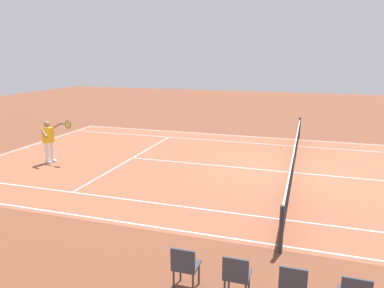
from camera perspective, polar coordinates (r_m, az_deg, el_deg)
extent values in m
plane|color=brown|center=(13.80, 15.37, -4.29)|extent=(60.00, 60.00, 0.00)
cube|color=#935138|center=(13.80, 15.37, -4.28)|extent=(24.20, 11.40, 0.00)
cube|color=white|center=(18.46, -24.62, -0.55)|extent=(0.05, 11.00, 0.01)
cube|color=white|center=(19.12, 16.15, 0.62)|extent=(23.80, 0.05, 0.01)
cube|color=white|center=(8.71, 13.60, -15.06)|extent=(23.80, 0.05, 0.01)
cube|color=white|center=(17.76, 16.00, -0.34)|extent=(23.80, 0.05, 0.01)
cube|color=white|center=(9.96, 14.23, -11.30)|extent=(23.80, 0.05, 0.01)
cube|color=white|center=(15.37, -9.18, -2.12)|extent=(0.05, 8.22, 0.01)
cube|color=white|center=(13.80, 15.37, -4.27)|extent=(12.80, 0.05, 0.01)
cube|color=white|center=(18.36, -24.27, -0.58)|extent=(0.30, 0.05, 0.01)
cylinder|color=#2D2D33|center=(19.30, 16.29, 2.36)|extent=(0.10, 0.10, 1.08)
cylinder|color=#2D2D33|center=(8.20, 13.65, -12.75)|extent=(0.10, 0.10, 1.08)
cube|color=black|center=(13.68, 15.49, -2.53)|extent=(0.02, 11.60, 0.88)
cube|color=white|center=(13.55, 15.62, -0.46)|extent=(0.04, 11.60, 0.06)
cube|color=white|center=(13.68, 15.49, -2.53)|extent=(0.04, 0.06, 0.88)
cylinder|color=white|center=(15.40, -21.55, -1.17)|extent=(0.15, 0.15, 0.74)
cube|color=white|center=(15.45, -21.28, -2.65)|extent=(0.30, 0.17, 0.09)
cylinder|color=white|center=(15.54, -20.86, -0.98)|extent=(0.15, 0.15, 0.74)
cube|color=white|center=(15.59, -20.59, -2.45)|extent=(0.30, 0.17, 0.09)
cube|color=yellow|center=(15.33, -21.41, 1.28)|extent=(0.32, 0.42, 0.56)
sphere|color=#9E704C|center=(15.25, -21.55, 2.87)|extent=(0.23, 0.23, 0.23)
cylinder|color=#9E704C|center=(15.00, -21.87, 1.49)|extent=(0.40, 0.29, 0.26)
cylinder|color=#9E704C|center=(15.30, -20.29, 2.61)|extent=(0.42, 0.13, 0.30)
cylinder|color=#232326|center=(15.08, -19.38, 2.96)|extent=(0.28, 0.10, 0.04)
torus|color=#232326|center=(14.86, -18.66, 2.87)|extent=(0.31, 0.09, 0.31)
cylinder|color=#C6D84C|center=(14.86, -18.66, 2.87)|extent=(0.26, 0.07, 0.27)
sphere|color=#CCE01E|center=(17.13, 13.60, -0.60)|extent=(0.07, 0.07, 0.07)
cube|color=#333842|center=(6.68, 15.33, -20.23)|extent=(0.44, 0.44, 0.04)
cube|color=#333842|center=(6.40, 15.37, -19.56)|extent=(0.44, 0.04, 0.40)
cylinder|color=#38383D|center=(7.06, 5.73, -20.09)|extent=(0.04, 0.04, 0.44)
cylinder|color=#38383D|center=(7.01, 8.81, -20.46)|extent=(0.04, 0.04, 0.44)
cube|color=#333842|center=(6.75, 7.03, -19.42)|extent=(0.44, 0.44, 0.04)
cube|color=#333842|center=(6.47, 6.74, -18.72)|extent=(0.44, 0.04, 0.40)
cylinder|color=#38383D|center=(7.27, -1.80, -18.94)|extent=(0.04, 0.04, 0.44)
cylinder|color=#38383D|center=(7.17, 1.07, -19.42)|extent=(0.04, 0.04, 0.44)
cylinder|color=#38383D|center=(6.98, -2.85, -20.44)|extent=(0.04, 0.04, 0.44)
cylinder|color=#38383D|center=(6.89, 0.15, -20.98)|extent=(0.04, 0.04, 0.44)
cube|color=#333842|center=(6.94, -0.87, -18.28)|extent=(0.44, 0.44, 0.04)
cube|color=#333842|center=(6.67, -1.45, -17.54)|extent=(0.44, 0.04, 0.40)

